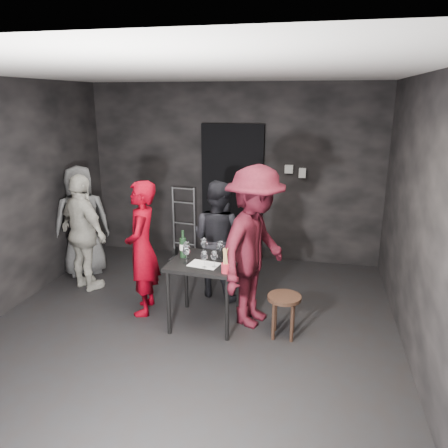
% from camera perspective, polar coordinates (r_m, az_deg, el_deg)
% --- Properties ---
extents(floor, '(4.50, 5.00, 0.02)m').
position_cam_1_polar(floor, '(4.92, -4.75, -14.02)').
color(floor, black).
rests_on(floor, ground).
extents(ceiling, '(4.50, 5.00, 0.02)m').
position_cam_1_polar(ceiling, '(4.26, -5.64, 19.23)').
color(ceiling, silver).
rests_on(ceiling, ground).
extents(wall_back, '(4.50, 0.04, 2.70)m').
position_cam_1_polar(wall_back, '(6.77, 1.23, 6.65)').
color(wall_back, black).
rests_on(wall_back, ground).
extents(wall_front, '(4.50, 0.04, 2.70)m').
position_cam_1_polar(wall_front, '(2.31, -24.70, -14.33)').
color(wall_front, black).
rests_on(wall_front, ground).
extents(wall_right, '(0.04, 5.00, 2.70)m').
position_cam_1_polar(wall_right, '(4.31, 24.73, -0.38)').
color(wall_right, black).
rests_on(wall_right, ground).
extents(doorway, '(0.95, 0.10, 2.10)m').
position_cam_1_polar(doorway, '(6.77, 1.12, 4.07)').
color(doorway, black).
rests_on(doorway, ground).
extents(wallbox_upper, '(0.12, 0.06, 0.12)m').
position_cam_1_polar(wallbox_upper, '(6.59, 8.47, 7.11)').
color(wallbox_upper, '#B7B7B2').
rests_on(wallbox_upper, wall_back).
extents(wallbox_lower, '(0.10, 0.06, 0.14)m').
position_cam_1_polar(wallbox_lower, '(6.59, 10.20, 6.58)').
color(wallbox_lower, '#B7B7B2').
rests_on(wallbox_lower, wall_back).
extents(hand_truck, '(0.38, 0.33, 1.15)m').
position_cam_1_polar(hand_truck, '(6.94, -5.25, -2.87)').
color(hand_truck, '#B2B2B7').
rests_on(hand_truck, floor).
extents(tasting_table, '(0.72, 0.72, 0.75)m').
position_cam_1_polar(tasting_table, '(4.84, -2.53, -5.90)').
color(tasting_table, black).
rests_on(tasting_table, floor).
extents(stool, '(0.36, 0.36, 0.47)m').
position_cam_1_polar(stool, '(4.72, 7.85, -10.30)').
color(stool, black).
rests_on(stool, floor).
extents(server_red, '(0.52, 0.68, 1.67)m').
position_cam_1_polar(server_red, '(5.13, -10.68, -2.71)').
color(server_red, maroon).
rests_on(server_red, floor).
extents(woman_black, '(0.83, 0.64, 1.51)m').
position_cam_1_polar(woman_black, '(5.51, -0.78, -1.96)').
color(woman_black, black).
rests_on(woman_black, floor).
extents(man_maroon, '(1.08, 1.53, 2.15)m').
position_cam_1_polar(man_maroon, '(4.72, 4.08, -1.00)').
color(man_maroon, '#470E19').
rests_on(man_maroon, floor).
extents(bystander_cream, '(1.03, 0.83, 1.59)m').
position_cam_1_polar(bystander_cream, '(5.96, -17.89, -0.92)').
color(bystander_cream, beige).
rests_on(bystander_cream, floor).
extents(bystander_grey, '(0.92, 0.85, 1.67)m').
position_cam_1_polar(bystander_grey, '(6.48, -18.10, 0.73)').
color(bystander_grey, '#5A5A5A').
rests_on(bystander_grey, floor).
extents(tasting_mat, '(0.35, 0.26, 0.00)m').
position_cam_1_polar(tasting_mat, '(4.69, -2.63, -5.31)').
color(tasting_mat, white).
rests_on(tasting_mat, tasting_table).
extents(wine_glass_a, '(0.10, 0.10, 0.22)m').
position_cam_1_polar(wine_glass_a, '(4.70, -4.94, -3.88)').
color(wine_glass_a, white).
rests_on(wine_glass_a, tasting_table).
extents(wine_glass_b, '(0.09, 0.09, 0.21)m').
position_cam_1_polar(wine_glass_b, '(4.85, -4.96, -3.30)').
color(wine_glass_b, white).
rests_on(wine_glass_b, tasting_table).
extents(wine_glass_c, '(0.10, 0.10, 0.22)m').
position_cam_1_polar(wine_glass_c, '(4.92, -2.64, -2.93)').
color(wine_glass_c, white).
rests_on(wine_glass_c, tasting_table).
extents(wine_glass_d, '(0.09, 0.09, 0.20)m').
position_cam_1_polar(wine_glass_d, '(4.58, -2.59, -4.55)').
color(wine_glass_d, white).
rests_on(wine_glass_d, tasting_table).
extents(wine_glass_e, '(0.09, 0.09, 0.19)m').
position_cam_1_polar(wine_glass_e, '(4.59, -1.28, -4.52)').
color(wine_glass_e, white).
rests_on(wine_glass_e, tasting_table).
extents(wine_glass_f, '(0.09, 0.09, 0.22)m').
position_cam_1_polar(wine_glass_f, '(4.82, -0.57, -3.32)').
color(wine_glass_f, white).
rests_on(wine_glass_f, tasting_table).
extents(wine_bottle, '(0.07, 0.07, 0.31)m').
position_cam_1_polar(wine_bottle, '(4.88, -5.37, -3.01)').
color(wine_bottle, black).
rests_on(wine_bottle, tasting_table).
extents(breadstick_cup, '(0.09, 0.09, 0.28)m').
position_cam_1_polar(breadstick_cup, '(4.44, 0.21, -4.86)').
color(breadstick_cup, maroon).
rests_on(breadstick_cup, tasting_table).
extents(reserved_card, '(0.11, 0.15, 0.10)m').
position_cam_1_polar(reserved_card, '(4.70, 0.52, -4.57)').
color(reserved_card, white).
rests_on(reserved_card, tasting_table).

